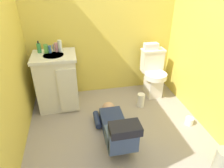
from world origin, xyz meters
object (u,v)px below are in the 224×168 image
vanity_cabinet (57,81)px  bottle_green (46,49)px  toilet (153,74)px  tissue_box (151,46)px  soap_dispenser (39,48)px  paper_towel_roll (141,100)px  bottle_clear (60,46)px  bottle_blue (50,49)px  trash_can (223,161)px  person_plumber (116,128)px  faucet (53,48)px  toilet_paper_roll (189,121)px  bottle_pink (56,47)px

vanity_cabinet → bottle_green: bottle_green is taller
toilet → tissue_box: (-0.05, 0.09, 0.43)m
tissue_box → soap_dispenser: bearing=179.6°
paper_towel_roll → bottle_clear: bearing=160.2°
bottle_blue → tissue_box: bearing=1.2°
bottle_clear → paper_towel_roll: 1.42m
tissue_box → bottle_clear: size_ratio=1.32×
vanity_cabinet → soap_dispenser: bearing=146.9°
toilet → trash_can: bearing=-84.7°
toilet → person_plumber: bearing=-131.6°
vanity_cabinet → person_plumber: size_ratio=0.77×
faucet → tissue_box: size_ratio=0.45×
soap_dispenser → toilet_paper_roll: soap_dispenser is taller
vanity_cabinet → paper_towel_roll: 1.28m
bottle_blue → faucet: bearing=55.0°
soap_dispenser → bottle_blue: 0.15m
toilet → bottle_green: (-1.60, 0.06, 0.51)m
toilet → soap_dispenser: bearing=176.6°
bottle_green → paper_towel_roll: size_ratio=0.58×
person_plumber → trash_can: person_plumber is taller
bottle_blue → paper_towel_roll: size_ratio=0.48×
vanity_cabinet → person_plumber: 1.15m
bottle_green → toilet_paper_roll: bearing=-27.1°
soap_dispenser → bottle_clear: 0.29m
toilet → bottle_clear: bearing=176.8°
toilet → tissue_box: bearing=116.4°
person_plumber → bottle_blue: bearing=126.2°
faucet → person_plumber: faucet is taller
bottle_blue → toilet_paper_roll: 2.14m
person_plumber → bottle_pink: bearing=121.8°
bottle_green → paper_towel_roll: (1.30, -0.38, -0.78)m
tissue_box → bottle_clear: bottle_clear is taller
bottle_blue → toilet: bearing=-2.2°
person_plumber → bottle_blue: 1.41m
bottle_green → toilet_paper_roll: (1.80, -0.92, -0.83)m
vanity_cabinet → tissue_box: bearing=4.5°
person_plumber → bottle_green: 1.44m
trash_can → paper_towel_roll: bearing=109.4°
person_plumber → tissue_box: tissue_box is taller
paper_towel_roll → toilet_paper_roll: paper_towel_roll is taller
vanity_cabinet → soap_dispenser: (-0.19, 0.13, 0.47)m
faucet → paper_towel_roll: (1.20, -0.44, -0.76)m
faucet → bottle_clear: 0.11m
trash_can → bottle_clear: bearing=133.0°
tissue_box → bottle_pink: (-1.41, 0.00, 0.08)m
faucet → toilet_paper_roll: bearing=-29.8°
soap_dispenser → trash_can: 2.61m
toilet → faucet: (-1.50, 0.12, 0.50)m
trash_can → toilet_paper_roll: size_ratio=2.39×
tissue_box → bottle_blue: (-1.50, -0.03, 0.07)m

